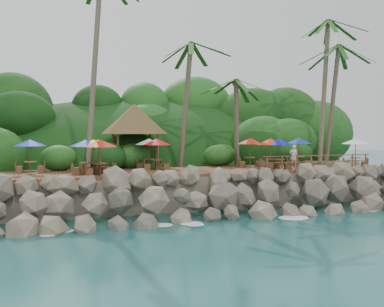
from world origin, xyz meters
name	(u,v)px	position (x,y,z in m)	size (l,w,h in m)	color
ground	(226,223)	(0.00, 0.00, 0.00)	(140.00, 140.00, 0.00)	#19514F
land_base	(158,174)	(0.00, 16.00, 1.05)	(32.00, 25.20, 2.10)	gray
jungle_hill	(142,177)	(0.00, 23.50, 0.00)	(44.80, 28.00, 15.40)	#143811
seawall	(213,196)	(0.00, 2.00, 1.15)	(29.00, 4.00, 2.30)	gray
terrace	(192,171)	(0.00, 6.00, 2.20)	(26.00, 5.00, 0.20)	brown
jungle_foliage	(161,187)	(0.00, 15.00, 0.00)	(44.00, 16.00, 12.00)	#143811
foam_line	(224,221)	(0.00, 0.30, 0.03)	(25.20, 0.80, 0.06)	white
palms	(200,30)	(1.45, 8.61, 12.26)	(33.52, 6.69, 15.15)	brown
palapa	(135,119)	(-3.18, 9.77, 5.79)	(4.83, 4.83, 4.60)	brown
dining_clusters	(187,144)	(-0.41, 5.73, 4.03)	(23.90, 5.13, 2.09)	brown
railing	(318,161)	(8.20, 3.65, 2.91)	(8.30, 0.10, 1.00)	brown
waiter	(294,156)	(7.40, 5.45, 3.11)	(0.59, 0.39, 1.62)	silver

